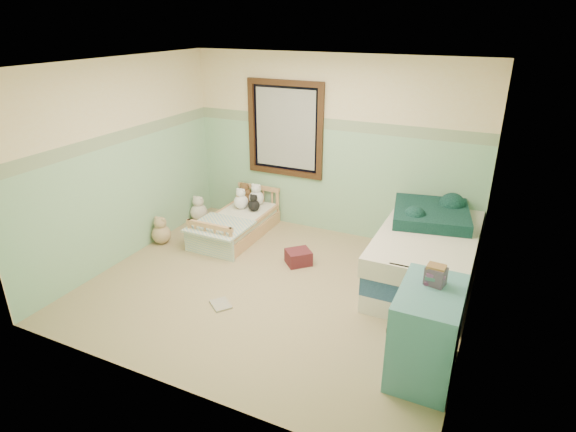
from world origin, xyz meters
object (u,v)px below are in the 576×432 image
at_px(red_pillow, 298,257).
at_px(plush_floor_cream, 199,212).
at_px(plush_floor_tan, 161,234).
at_px(dresser, 426,332).
at_px(floor_book, 221,304).
at_px(twin_bed_frame, 425,271).
at_px(toddler_bed_frame, 237,229).

bearing_deg(red_pillow, plush_floor_cream, 162.27).
bearing_deg(plush_floor_tan, red_pillow, 7.60).
xyz_separation_m(dresser, floor_book, (-2.19, 0.11, -0.41)).
bearing_deg(twin_bed_frame, floor_book, -141.22).
bearing_deg(twin_bed_frame, dresser, -80.35).
height_order(toddler_bed_frame, floor_book, toddler_bed_frame).
bearing_deg(plush_floor_cream, dresser, -27.55).
relative_size(plush_floor_tan, dresser, 0.32).
height_order(plush_floor_cream, floor_book, plush_floor_cream).
xyz_separation_m(twin_bed_frame, red_pillow, (-1.53, -0.30, -0.02)).
relative_size(toddler_bed_frame, plush_floor_cream, 5.31).
bearing_deg(floor_book, plush_floor_cream, 167.61).
xyz_separation_m(plush_floor_cream, floor_book, (1.59, -1.86, -0.12)).
distance_m(plush_floor_cream, twin_bed_frame, 3.52).
bearing_deg(floor_book, plush_floor_tan, -174.22).
relative_size(plush_floor_cream, red_pillow, 0.89).
height_order(plush_floor_tan, twin_bed_frame, plush_floor_tan).
relative_size(toddler_bed_frame, twin_bed_frame, 0.68).
xyz_separation_m(plush_floor_tan, floor_book, (1.59, -0.97, -0.12)).
xyz_separation_m(dresser, red_pillow, (-1.81, 1.34, -0.32)).
bearing_deg(toddler_bed_frame, plush_floor_cream, 164.55).
bearing_deg(plush_floor_cream, red_pillow, -17.73).
xyz_separation_m(toddler_bed_frame, plush_floor_cream, (-0.82, 0.23, 0.04)).
relative_size(red_pillow, floor_book, 1.23).
height_order(dresser, floor_book, dresser).
height_order(dresser, red_pillow, dresser).
xyz_separation_m(plush_floor_cream, dresser, (3.78, -1.97, 0.28)).
bearing_deg(plush_floor_cream, floor_book, -49.50).
relative_size(plush_floor_tan, red_pillow, 0.89).
bearing_deg(toddler_bed_frame, dresser, -30.53).
distance_m(dresser, floor_book, 2.23).
distance_m(twin_bed_frame, dresser, 1.70).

